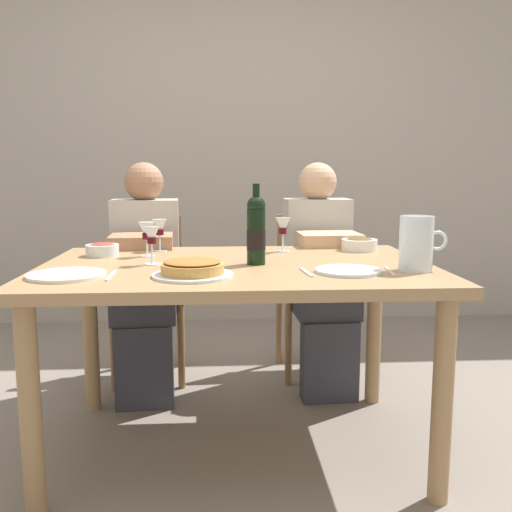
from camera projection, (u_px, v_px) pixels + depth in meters
The scene contains 22 objects.
ground_plane at pixel (238, 447), 2.29m from camera, with size 8.00×8.00×0.00m, color slate.
back_wall at pixel (228, 131), 4.09m from camera, with size 8.00×0.10×2.80m, color #A3998E.
dining_table at pixel (237, 287), 2.19m from camera, with size 1.50×1.00×0.76m.
wine_bottle at pixel (256, 230), 2.14m from camera, with size 0.07×0.07×0.31m.
water_pitcher at pixel (416, 247), 2.01m from camera, with size 0.17×0.12×0.20m.
baked_tart at pixel (193, 268), 1.91m from camera, with size 0.28×0.28×0.06m.
salad_bowl at pixel (102, 249), 2.37m from camera, with size 0.14×0.14×0.06m.
olive_bowl at pixel (359, 244), 2.53m from camera, with size 0.16×0.16×0.06m.
wine_glass_left_diner at pixel (151, 238), 2.14m from camera, with size 0.06×0.06×0.15m.
wine_glass_right_diner at pixel (159, 229), 2.50m from camera, with size 0.07×0.07×0.14m.
wine_glass_centre at pixel (283, 228), 2.49m from camera, with size 0.07×0.07×0.15m.
wine_glass_spare at pixel (147, 233), 2.35m from camera, with size 0.07×0.07×0.15m.
dinner_plate_left_setting at pixel (66, 275), 1.91m from camera, with size 0.27×0.27×0.01m, color silver.
dinner_plate_right_setting at pixel (348, 271), 1.99m from camera, with size 0.24×0.24×0.01m, color silver.
fork_left_setting at pixel (33, 276), 1.90m from camera, with size 0.16×0.01×0.01m, color silver.
knife_left_setting at pixel (111, 275), 1.92m from camera, with size 0.18×0.01×0.01m, color silver.
knife_right_setting at pixel (390, 271), 2.00m from camera, with size 0.18×0.01×0.01m, color silver.
spoon_right_setting at pixel (306, 272), 1.98m from camera, with size 0.16×0.01×0.01m, color silver.
chair_left at pixel (149, 285), 3.07m from camera, with size 0.42×0.42×0.87m.
diner_left at pixel (145, 271), 2.82m from camera, with size 0.35×0.52×1.16m.
chair_right at pixel (312, 282), 3.15m from camera, with size 0.42×0.42×0.87m.
diner_right at pixel (321, 269), 2.90m from camera, with size 0.35×0.51×1.16m.
Camera 1 is at (-0.06, -2.15, 1.12)m, focal length 39.38 mm.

